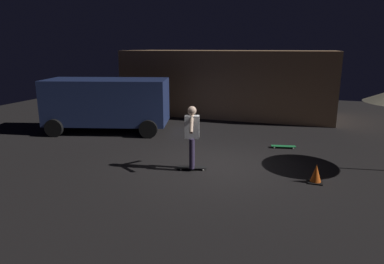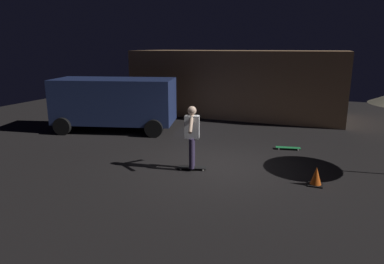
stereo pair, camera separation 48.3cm
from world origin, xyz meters
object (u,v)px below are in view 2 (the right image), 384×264
object	(u,v)px
skater	(192,132)
traffic_cone	(316,177)
skateboard_spare	(288,148)
parked_van	(115,101)
skateboard_ridden	(192,168)

from	to	relation	value
skater	traffic_cone	world-z (taller)	skater
skateboard_spare	traffic_cone	distance (m)	2.94
parked_van	skater	world-z (taller)	parked_van
skater	traffic_cone	bearing A→B (deg)	1.70
skateboard_spare	traffic_cone	size ratio (longest dim) A/B	1.75
parked_van	skateboard_ridden	xyz separation A→B (m)	(4.51, -3.13, -1.11)
parked_van	skateboard_spare	xyz separation A→B (m)	(6.72, -0.25, -1.11)
skateboard_spare	skater	distance (m)	3.76
skateboard_spare	skater	bearing A→B (deg)	-127.51
skateboard_ridden	skateboard_spare	xyz separation A→B (m)	(2.21, 2.88, 0.00)
skateboard_spare	skater	world-z (taller)	skater
skateboard_ridden	traffic_cone	bearing A→B (deg)	1.70
parked_van	skateboard_spare	world-z (taller)	parked_van
parked_van	skateboard_ridden	bearing A→B (deg)	-34.70
parked_van	skateboard_ridden	distance (m)	5.60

